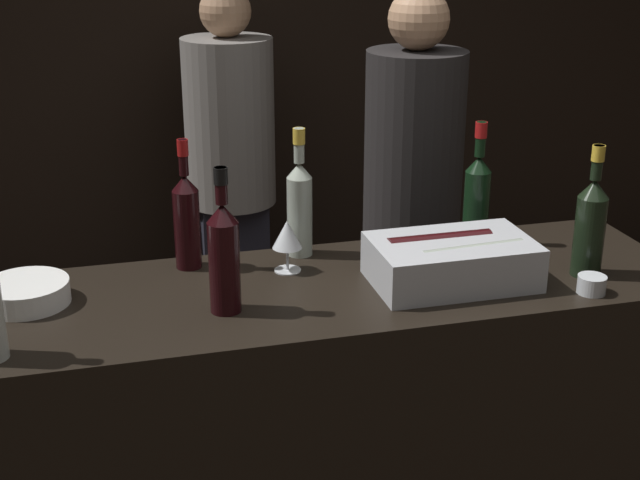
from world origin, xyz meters
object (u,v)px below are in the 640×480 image
at_px(champagne_bottle, 590,223).
at_px(person_in_hoodie, 412,202).
at_px(ice_bin_with_bottles, 452,260).
at_px(candle_votive, 592,284).
at_px(red_wine_bottle_black_foil, 224,253).
at_px(bowl_white, 26,292).
at_px(red_wine_bottle_burgundy, 477,195).
at_px(red_wine_bottle_tall, 187,217).
at_px(rose_wine_bottle, 300,204).
at_px(person_blond_tee, 231,164).
at_px(wine_glass, 287,236).

distance_m(champagne_bottle, person_in_hoodie, 0.91).
bearing_deg(champagne_bottle, person_in_hoodie, 102.13).
bearing_deg(ice_bin_with_bottles, person_in_hoodie, 76.77).
xyz_separation_m(candle_votive, red_wine_bottle_black_foil, (-0.94, 0.14, 0.13)).
bearing_deg(candle_votive, bowl_white, 167.86).
bearing_deg(red_wine_bottle_burgundy, champagne_bottle, -56.83).
bearing_deg(red_wine_bottle_tall, rose_wine_bottle, 2.40).
xyz_separation_m(candle_votive, person_in_hoodie, (-0.14, 0.98, -0.08)).
distance_m(red_wine_bottle_burgundy, person_blond_tee, 1.44).
height_order(bowl_white, rose_wine_bottle, rose_wine_bottle).
bearing_deg(bowl_white, red_wine_bottle_burgundy, 4.88).
distance_m(candle_votive, person_blond_tee, 1.87).
relative_size(candle_votive, champagne_bottle, 0.21).
bearing_deg(candle_votive, champagne_bottle, 66.73).
distance_m(red_wine_bottle_burgundy, red_wine_bottle_tall, 0.85).
relative_size(candle_votive, person_in_hoodie, 0.04).
bearing_deg(person_in_hoodie, person_blond_tee, -90.72).
bearing_deg(bowl_white, wine_glass, 3.45).
height_order(wine_glass, rose_wine_bottle, rose_wine_bottle).
bearing_deg(red_wine_bottle_tall, ice_bin_with_bottles, -23.22).
height_order(red_wine_bottle_burgundy, red_wine_bottle_tall, red_wine_bottle_burgundy).
xyz_separation_m(ice_bin_with_bottles, wine_glass, (-0.41, 0.19, 0.04)).
distance_m(bowl_white, wine_glass, 0.70).
height_order(rose_wine_bottle, champagne_bottle, rose_wine_bottle).
bearing_deg(champagne_bottle, red_wine_bottle_burgundy, 123.17).
bearing_deg(wine_glass, red_wine_bottle_black_foil, -134.24).
bearing_deg(bowl_white, red_wine_bottle_tall, 18.20).
xyz_separation_m(red_wine_bottle_tall, person_in_hoodie, (0.86, 0.53, -0.20)).
bearing_deg(person_in_hoodie, ice_bin_with_bottles, 41.22).
bearing_deg(rose_wine_bottle, candle_votive, -34.44).
xyz_separation_m(candle_votive, champagne_bottle, (0.05, 0.12, 0.13)).
bearing_deg(candle_votive, red_wine_bottle_tall, 155.79).
relative_size(bowl_white, red_wine_bottle_tall, 0.60).
bearing_deg(red_wine_bottle_tall, wine_glass, -20.91).
xyz_separation_m(rose_wine_bottle, red_wine_bottle_burgundy, (0.53, -0.05, -0.00)).
xyz_separation_m(bowl_white, candle_votive, (1.43, -0.31, -0.01)).
height_order(wine_glass, red_wine_bottle_tall, red_wine_bottle_tall).
xyz_separation_m(wine_glass, red_wine_bottle_black_foil, (-0.21, -0.21, 0.05)).
distance_m(ice_bin_with_bottles, wine_glass, 0.45).
relative_size(bowl_white, champagne_bottle, 0.60).
xyz_separation_m(ice_bin_with_bottles, person_blond_tee, (-0.34, 1.58, -0.15)).
bearing_deg(rose_wine_bottle, bowl_white, -168.38).
xyz_separation_m(bowl_white, person_in_hoodie, (1.29, 0.67, -0.08)).
height_order(candle_votive, red_wine_bottle_tall, red_wine_bottle_tall).
bearing_deg(champagne_bottle, person_blond_tee, 113.78).
xyz_separation_m(ice_bin_with_bottles, red_wine_bottle_tall, (-0.67, 0.29, 0.08)).
height_order(candle_votive, champagne_bottle, champagne_bottle).
height_order(red_wine_bottle_tall, person_in_hoodie, person_in_hoodie).
height_order(wine_glass, candle_votive, wine_glass).
bearing_deg(rose_wine_bottle, wine_glass, -118.92).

